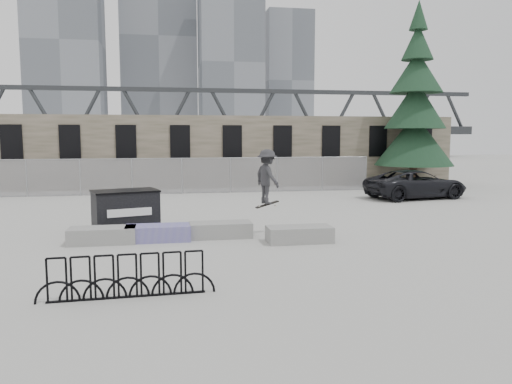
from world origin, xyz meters
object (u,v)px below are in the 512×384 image
(planter_center_right, at_px, (221,229))
(spruce_tree, at_px, (415,112))
(planter_offset, at_px, (299,234))
(bike_rack, at_px, (127,277))
(dumpster, at_px, (126,210))
(skateboarder, at_px, (267,177))
(planter_far_left, at_px, (102,235))
(planter_center_left, at_px, (158,232))
(suv, at_px, (416,184))

(planter_center_right, relative_size, spruce_tree, 0.17)
(planter_offset, distance_m, bike_rack, 6.63)
(dumpster, relative_size, spruce_tree, 0.21)
(bike_rack, xyz_separation_m, skateboarder, (4.11, 6.03, 1.48))
(planter_far_left, relative_size, skateboarder, 1.02)
(spruce_tree, height_order, skateboarder, spruce_tree)
(planter_center_left, bearing_deg, dumpster, 121.35)
(planter_center_right, bearing_deg, dumpster, 152.06)
(planter_center_right, xyz_separation_m, suv, (11.16, 8.21, 0.48))
(planter_center_left, bearing_deg, planter_offset, -12.83)
(planter_center_left, xyz_separation_m, planter_center_right, (1.99, 0.19, 0.00))
(planter_center_left, bearing_deg, spruce_tree, 40.83)
(planter_center_left, distance_m, planter_offset, 4.42)
(planter_far_left, height_order, suv, suv)
(planter_far_left, height_order, skateboarder, skateboarder)
(planter_center_right, relative_size, skateboarder, 1.02)
(planter_center_left, bearing_deg, planter_far_left, -177.55)
(planter_offset, height_order, skateboarder, skateboarder)
(planter_center_left, relative_size, planter_offset, 1.00)
(planter_center_right, bearing_deg, bike_rack, -113.74)
(planter_center_right, xyz_separation_m, spruce_tree, (13.67, 13.35, 4.48))
(dumpster, height_order, bike_rack, dumpster)
(suv, bearing_deg, planter_far_left, 110.68)
(spruce_tree, xyz_separation_m, suv, (-2.51, -5.13, -4.01))
(planter_center_right, distance_m, suv, 13.87)
(planter_far_left, bearing_deg, skateboarder, 6.39)
(planter_far_left, relative_size, planter_center_left, 1.00)
(dumpster, bearing_deg, bike_rack, -102.02)
(planter_center_left, height_order, spruce_tree, spruce_tree)
(planter_far_left, xyz_separation_m, planter_center_left, (1.67, 0.07, 0.00))
(dumpster, bearing_deg, skateboarder, -32.26)
(planter_far_left, distance_m, skateboarder, 5.55)
(dumpster, xyz_separation_m, skateboarder, (4.71, -1.31, 1.20))
(dumpster, height_order, skateboarder, skateboarder)
(planter_far_left, bearing_deg, spruce_tree, 38.13)
(bike_rack, height_order, spruce_tree, spruce_tree)
(planter_offset, xyz_separation_m, suv, (8.84, 9.38, 0.48))
(planter_center_left, height_order, bike_rack, bike_rack)
(dumpster, bearing_deg, planter_offset, -44.08)
(planter_offset, bearing_deg, skateboarder, 115.54)
(skateboarder, bearing_deg, bike_rack, 123.99)
(planter_far_left, relative_size, planter_center_right, 1.00)
(planter_center_left, distance_m, planter_center_right, 2.00)
(planter_center_right, xyz_separation_m, dumpster, (-3.11, 1.65, 0.45))
(planter_center_left, xyz_separation_m, bike_rack, (-0.52, -5.51, 0.17))
(spruce_tree, distance_m, suv, 6.98)
(planter_far_left, bearing_deg, planter_center_left, 2.45)
(planter_center_left, relative_size, dumpster, 0.82)
(planter_center_left, distance_m, suv, 15.61)
(bike_rack, bearing_deg, skateboarder, 55.71)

